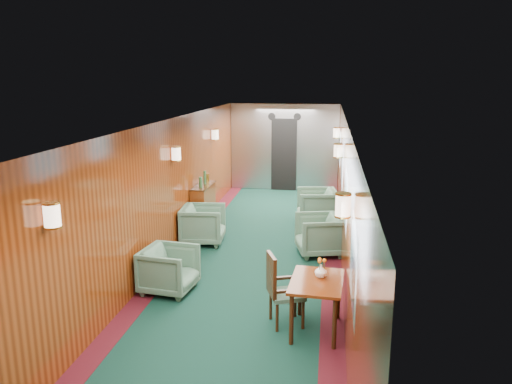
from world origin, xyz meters
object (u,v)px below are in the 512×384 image
at_px(armchair_left_near, 169,270).
at_px(armchair_right_near, 319,235).
at_px(armchair_left_far, 203,224).
at_px(dining_table, 317,288).
at_px(credenza, 203,206).
at_px(side_chair, 280,287).
at_px(armchair_right_far, 317,206).

relative_size(armchair_left_near, armchair_right_near, 0.94).
bearing_deg(armchair_left_near, armchair_left_far, 8.62).
distance_m(dining_table, credenza, 4.80).
height_order(dining_table, side_chair, side_chair).
distance_m(side_chair, credenza, 4.50).
relative_size(dining_table, armchair_right_near, 1.19).
relative_size(armchair_left_far, armchair_right_far, 0.96).
bearing_deg(armchair_left_near, side_chair, -107.45).
bearing_deg(armchair_left_far, credenza, 9.20).
relative_size(side_chair, armchair_right_far, 1.15).
bearing_deg(armchair_right_far, side_chair, -12.05).
relative_size(credenza, armchair_right_near, 1.50).
distance_m(armchair_right_near, armchair_right_far, 1.92).
height_order(side_chair, armchair_left_far, side_chair).
bearing_deg(side_chair, credenza, 95.96).
height_order(armchair_left_near, armchair_left_far, armchair_left_far).
xyz_separation_m(dining_table, armchair_left_far, (-2.23, 3.11, -0.20)).
bearing_deg(dining_table, side_chair, 172.90).
bearing_deg(side_chair, armchair_left_near, 134.67).
relative_size(armchair_left_near, armchair_left_far, 0.93).
relative_size(armchair_left_far, armchair_right_near, 1.01).
bearing_deg(side_chair, armchair_right_far, 65.16).
relative_size(credenza, armchair_right_far, 1.43).
bearing_deg(dining_table, credenza, 125.04).
bearing_deg(dining_table, armchair_right_far, 95.46).
bearing_deg(dining_table, armchair_left_near, 162.00).
xyz_separation_m(credenza, armchair_left_far, (0.25, -1.00, -0.10)).
xyz_separation_m(dining_table, credenza, (-2.48, 4.11, -0.10)).
relative_size(dining_table, armchair_left_far, 1.18).
bearing_deg(armchair_right_near, credenza, -131.87).
relative_size(dining_table, side_chair, 0.98).
relative_size(dining_table, armchair_left_near, 1.26).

